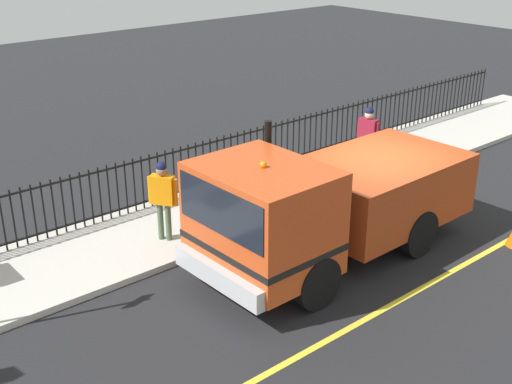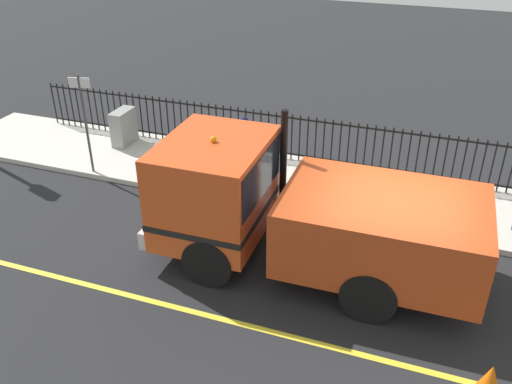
{
  "view_description": "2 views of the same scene",
  "coord_description": "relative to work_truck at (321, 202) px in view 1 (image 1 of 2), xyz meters",
  "views": [
    {
      "loc": [
        -8.05,
        10.1,
        6.28
      ],
      "look_at": [
        0.76,
        2.63,
        1.38
      ],
      "focal_mm": 46.25,
      "sensor_mm": 36.0,
      "label": 1
    },
    {
      "loc": [
        -8.52,
        -0.5,
        6.44
      ],
      "look_at": [
        0.58,
        2.79,
        0.97
      ],
      "focal_mm": 38.54,
      "sensor_mm": 36.0,
      "label": 2
    }
  ],
  "objects": [
    {
      "name": "pedestrian_distant",
      "position": [
        2.44,
        -4.17,
        -0.11
      ],
      "size": [
        0.63,
        0.29,
        1.71
      ],
      "rotation": [
        0.0,
        0.0,
        3.29
      ],
      "color": "maroon",
      "rests_on": "sidewalk_slab"
    },
    {
      "name": "sidewalk_slab",
      "position": [
        3.03,
        -1.86,
        -1.22
      ],
      "size": [
        2.73,
        24.38,
        0.13
      ],
      "primitive_type": "cube",
      "color": "beige",
      "rests_on": "ground"
    },
    {
      "name": "worker_standing",
      "position": [
        2.55,
        1.86,
        -0.12
      ],
      "size": [
        0.53,
        0.45,
        1.69
      ],
      "rotation": [
        0.0,
        0.0,
        -2.54
      ],
      "color": "orange",
      "rests_on": "sidewalk_slab"
    },
    {
      "name": "lane_marking",
      "position": [
        -1.9,
        -1.86,
        -1.28
      ],
      "size": [
        0.12,
        21.94,
        0.01
      ],
      "primitive_type": "cube",
      "color": "yellow",
      "rests_on": "ground"
    },
    {
      "name": "iron_fence",
      "position": [
        4.16,
        -1.86,
        -0.52
      ],
      "size": [
        0.04,
        20.76,
        1.24
      ],
      "color": "black",
      "rests_on": "sidewalk_slab"
    },
    {
      "name": "ground_plane",
      "position": [
        0.21,
        -1.86,
        -1.28
      ],
      "size": [
        53.64,
        53.64,
        0.0
      ],
      "primitive_type": "plane",
      "color": "#232326",
      "rests_on": "ground"
    },
    {
      "name": "work_truck",
      "position": [
        0.0,
        0.0,
        0.0
      ],
      "size": [
        2.46,
        6.06,
        2.72
      ],
      "rotation": [
        0.0,
        0.0,
        0.01
      ],
      "color": "#D84C1E",
      "rests_on": "ground"
    }
  ]
}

